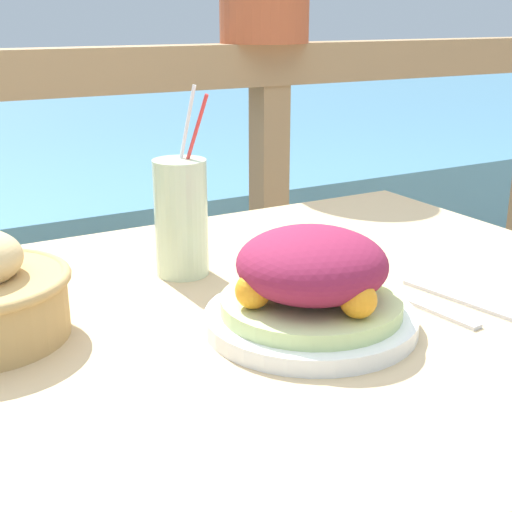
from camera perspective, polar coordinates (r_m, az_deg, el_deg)
The scene contains 6 objects.
patio_table at distance 0.91m, azimuth -0.36°, elevation -10.44°, with size 1.09×0.82×0.74m.
railing_fence at distance 1.51m, azimuth -14.03°, elevation 4.84°, with size 2.80×0.08×1.02m.
salad_plate at distance 0.81m, azimuth 4.47°, elevation -2.46°, with size 0.24×0.24×0.12m.
drink_glass at distance 0.97m, azimuth -6.01°, elevation 3.09°, with size 0.07×0.08×0.26m.
fork at distance 0.91m, azimuth 12.85°, elevation -3.70°, with size 0.04×0.18×0.00m.
knife at distance 0.93m, azimuth 16.30°, elevation -3.44°, with size 0.05×0.18×0.00m.
Camera 1 is at (-0.39, -0.69, 1.09)m, focal length 50.00 mm.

